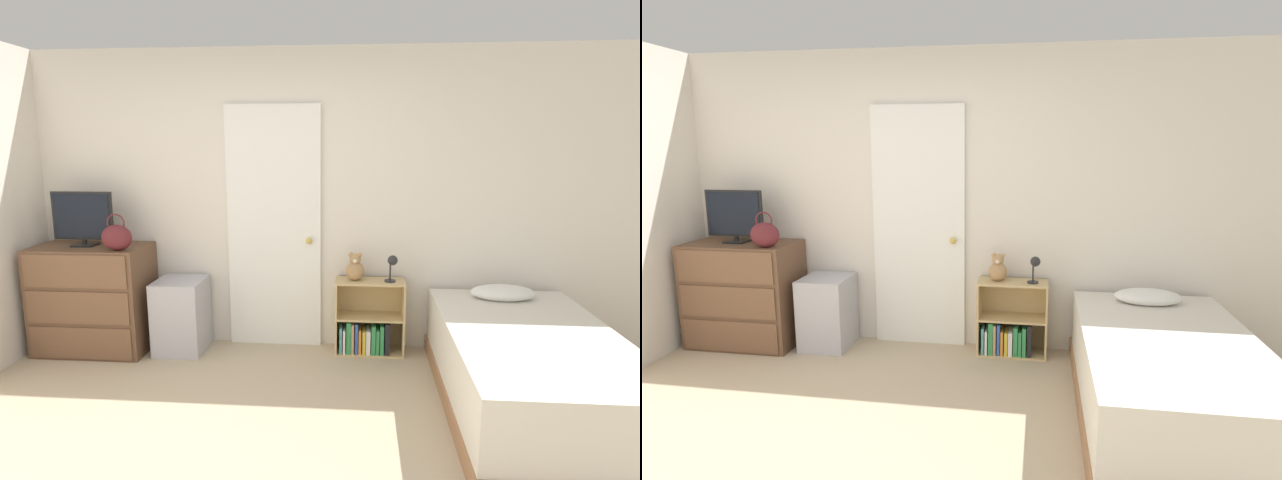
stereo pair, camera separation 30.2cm
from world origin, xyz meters
TOP-DOWN VIEW (x-y plane):
  - wall_back at (0.00, 2.05)m, footprint 10.00×0.06m
  - door_closed at (0.05, 2.00)m, footprint 0.81×0.09m
  - dresser at (-1.48, 1.74)m, footprint 0.94×0.53m
  - tv at (-1.52, 1.75)m, footprint 0.52×0.16m
  - handbag at (-1.16, 1.59)m, footprint 0.25×0.14m
  - storage_bin at (-0.73, 1.79)m, footprint 0.40×0.43m
  - bookshelf at (0.86, 1.87)m, footprint 0.58×0.26m
  - teddy_bear at (0.75, 1.87)m, footprint 0.16×0.16m
  - desk_lamp at (1.06, 1.83)m, footprint 0.10×0.10m
  - bed at (1.93, 1.03)m, footprint 1.12×1.97m

SIDE VIEW (x-z plane):
  - bookshelf at x=0.86m, z-range -0.09..0.55m
  - bed at x=1.93m, z-range -0.05..0.60m
  - storage_bin at x=-0.73m, z-range 0.00..0.63m
  - dresser at x=-1.48m, z-range 0.00..0.92m
  - teddy_bear at x=0.75m, z-range 0.62..0.86m
  - desk_lamp at x=1.06m, z-range 0.68..0.91m
  - handbag at x=-1.16m, z-range 0.88..1.18m
  - door_closed at x=0.05m, z-range 0.00..2.09m
  - tv at x=-1.52m, z-range 0.93..1.39m
  - wall_back at x=0.00m, z-range 0.00..2.55m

